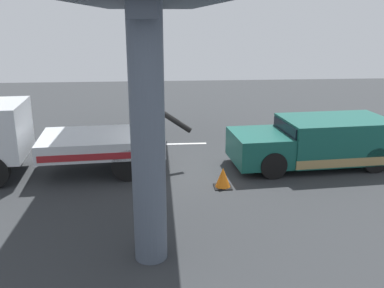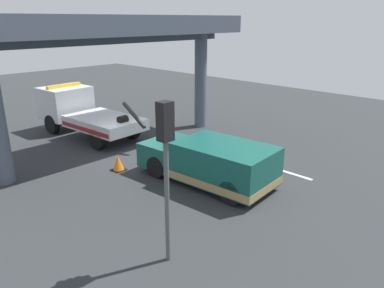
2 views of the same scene
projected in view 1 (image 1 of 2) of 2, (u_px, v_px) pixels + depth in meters
The scene contains 8 objects.
ground_plane at pixel (177, 170), 13.97m from camera, with size 60.00×40.00×0.10m, color #2D3033.
lane_stripe_west at pixel (322, 140), 17.12m from camera, with size 2.60×0.16×0.01m, color silver.
lane_stripe_mid at pixel (173, 144), 16.64m from camera, with size 2.60×0.16×0.01m, color silver.
lane_stripe_east at pixel (16, 148), 16.17m from camera, with size 2.60×0.16×0.01m, color silver.
tow_truck_white at pixel (39, 137), 13.21m from camera, with size 7.32×2.82×2.46m.
towed_van_green at pixel (317, 142), 14.11m from camera, with size 5.34×2.55×1.58m.
overpass_structure at pixel (148, 3), 12.41m from camera, with size 3.60×12.60×5.91m.
traffic_cone_orange at pixel (223, 178), 12.34m from camera, with size 0.51×0.51×0.61m.
Camera 1 is at (0.59, 13.13, 4.78)m, focal length 39.72 mm.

